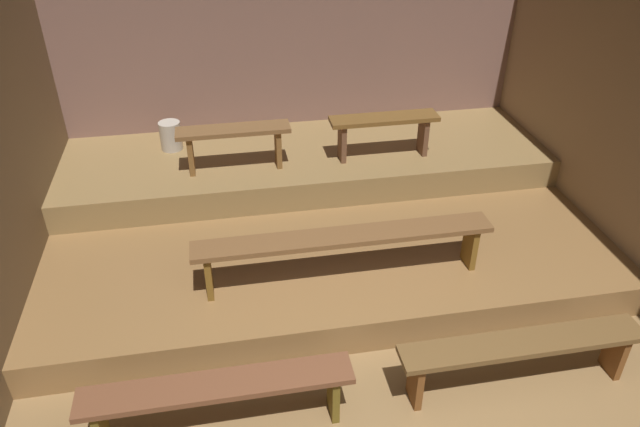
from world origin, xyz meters
The scene contains 11 objects.
ground centered at (0.00, 2.31, -0.04)m, with size 5.76×5.42×0.08m, color olive.
wall_back centered at (0.00, 4.65, 1.38)m, with size 5.76×0.06×2.77m, color brown.
wall_right centered at (2.51, 2.31, 1.38)m, with size 0.06×5.42×2.77m, color #806447.
platform_lower centered at (0.00, 3.07, 0.14)m, with size 4.96×3.10×0.29m, color brown.
platform_middle centered at (0.00, 3.89, 0.43)m, with size 4.96×1.45×0.29m, color olive.
bench_floor_left centered at (-1.04, 1.02, 0.35)m, with size 1.75×0.25×0.43m.
bench_floor_right centered at (1.04, 1.02, 0.35)m, with size 1.75×0.25×0.43m.
bench_lower_center centered at (0.01, 2.09, 0.65)m, with size 2.39×0.25×0.43m.
bench_middle_left centered at (-0.74, 3.62, 0.90)m, with size 1.08×0.25×0.43m.
bench_middle_right centered at (0.74, 3.62, 0.90)m, with size 1.08×0.25×0.43m.
pail_middle centered at (-1.37, 4.17, 0.72)m, with size 0.22×0.22×0.30m, color #B2A899.
Camera 1 is at (-0.87, -1.68, 3.37)m, focal length 33.77 mm.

